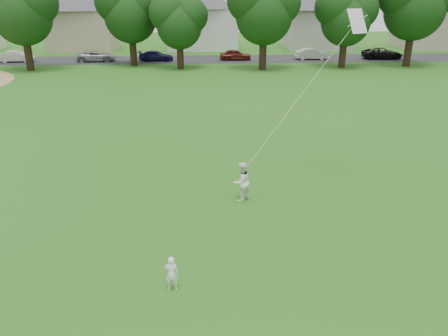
{
  "coord_description": "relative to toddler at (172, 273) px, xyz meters",
  "views": [
    {
      "loc": [
        -0.73,
        -10.36,
        7.29
      ],
      "look_at": [
        0.02,
        2.0,
        2.3
      ],
      "focal_mm": 35.0,
      "sensor_mm": 36.0,
      "label": 1
    }
  ],
  "objects": [
    {
      "name": "ground",
      "position": [
        1.52,
        0.79,
        -0.5
      ],
      "size": [
        160.0,
        160.0,
        0.0
      ],
      "primitive_type": "plane",
      "color": "#266016",
      "rests_on": "ground"
    },
    {
      "name": "street",
      "position": [
        1.52,
        42.79,
        -0.49
      ],
      "size": [
        90.0,
        7.0,
        0.01
      ],
      "primitive_type": "cube",
      "color": "#2D2D30",
      "rests_on": "ground"
    },
    {
      "name": "toddler",
      "position": [
        0.0,
        0.0,
        0.0
      ],
      "size": [
        0.38,
        0.27,
        0.99
      ],
      "primitive_type": "imported",
      "rotation": [
        0.0,
        0.0,
        3.04
      ],
      "color": "white",
      "rests_on": "ground"
    },
    {
      "name": "older_boy",
      "position": [
        2.33,
        5.21,
        0.26
      ],
      "size": [
        0.93,
        0.9,
        1.51
      ],
      "primitive_type": "imported",
      "rotation": [
        0.0,
        0.0,
        3.79
      ],
      "color": "white",
      "rests_on": "ground"
    },
    {
      "name": "kite",
      "position": [
        4.5,
        6.07,
        3.21
      ],
      "size": [
        2.7,
        1.27,
        7.02
      ],
      "color": "silver",
      "rests_on": "ground"
    },
    {
      "name": "tree_row",
      "position": [
        5.58,
        36.75,
        5.55
      ],
      "size": [
        81.93,
        8.99,
        10.01
      ],
      "color": "black",
      "rests_on": "ground"
    },
    {
      "name": "parked_cars",
      "position": [
        -0.73,
        41.79,
        0.13
      ],
      "size": [
        54.11,
        2.45,
        1.29
      ],
      "color": "black",
      "rests_on": "ground"
    },
    {
      "name": "house_row",
      "position": [
        1.45,
        52.79,
        4.46
      ],
      "size": [
        75.88,
        13.5,
        10.38
      ],
      "color": "silver",
      "rests_on": "ground"
    }
  ]
}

